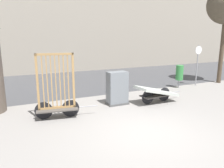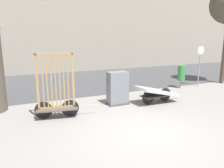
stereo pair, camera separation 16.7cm
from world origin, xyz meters
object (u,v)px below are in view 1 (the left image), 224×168
Objects in this scene: bike_cart_with_bedframe at (57,96)px; trash_bin at (180,73)px; utility_cabinet at (117,89)px; bike_cart_with_mattress at (157,92)px; sign_post at (198,61)px.

bike_cart_with_bedframe is 1.80× the size of trash_bin.
trash_bin is at bearing 15.44° from utility_cabinet.
trash_bin is at bearing 27.30° from bike_cart_with_mattress.
sign_post is (3.99, 1.69, 0.96)m from bike_cart_with_mattress.
trash_bin is at bearing 23.74° from bike_cart_with_bedframe.
trash_bin is (6.85, 1.70, 0.05)m from bike_cart_with_bedframe.
sign_post is at bearing 18.62° from bike_cart_with_mattress.
bike_cart_with_bedframe reaches higher than trash_bin.
utility_cabinet reaches higher than trash_bin.
trash_bin is (2.75, 1.70, 0.36)m from bike_cart_with_mattress.
bike_cart_with_bedframe is at bearing 175.62° from bike_cart_with_mattress.
utility_cabinet reaches higher than bike_cart_with_mattress.
bike_cart_with_mattress is at bearing 9.81° from bike_cart_with_bedframe.
bike_cart_with_bedframe is 0.97× the size of sign_post.
sign_post reaches higher than bike_cart_with_bedframe.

